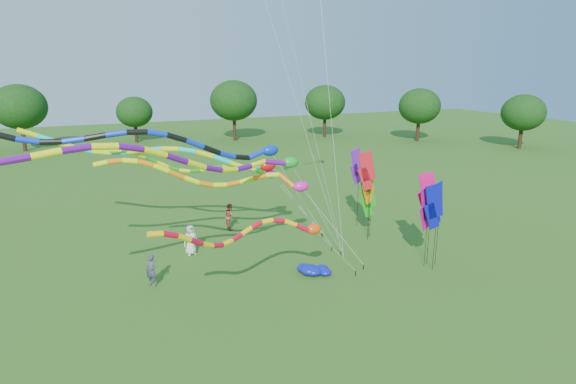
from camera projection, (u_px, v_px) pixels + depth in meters
name	position (u px, v px, depth m)	size (l,w,h in m)	color
ground	(340.00, 302.00, 22.47)	(160.00, 160.00, 0.00)	#2C5C18
tree_ring	(236.00, 184.00, 20.73)	(118.79, 119.76, 9.69)	#382314
tube_kite_red	(262.00, 232.00, 20.90)	(10.56, 3.17, 5.43)	black
tube_kite_orange	(231.00, 178.00, 23.57)	(12.71, 3.20, 7.09)	black
tube_kite_purple	(200.00, 161.00, 20.37)	(16.41, 4.97, 8.68)	black
tube_kite_blue	(183.00, 145.00, 22.74)	(16.11, 1.53, 8.68)	black
tube_kite_cyan	(179.00, 155.00, 27.87)	(16.41, 4.57, 7.92)	black
tube_kite_green	(215.00, 167.00, 28.48)	(12.00, 2.78, 6.69)	black
banner_pole_magenta_a	(426.00, 208.00, 25.48)	(1.13, 0.43, 4.63)	black
banner_pole_magenta_b	(427.00, 195.00, 25.68)	(1.10, 0.53, 5.29)	black
banner_pole_violet	(356.00, 167.00, 31.94)	(1.14, 0.38, 5.47)	black
banner_pole_red	(367.00, 171.00, 29.30)	(1.14, 0.41, 5.74)	black
banner_pole_orange	(368.00, 185.00, 29.95)	(1.13, 0.42, 4.73)	black
banner_pole_blue_b	(438.00, 204.00, 25.67)	(1.09, 0.56, 4.78)	black
banner_pole_green	(368.00, 198.00, 30.40)	(1.16, 0.23, 3.83)	black
banner_pole_blue_a	(433.00, 207.00, 24.98)	(1.16, 0.26, 4.85)	black
blue_nylon_heap	(315.00, 269.00, 25.52)	(1.67, 1.77, 0.54)	#0D18B1
person_a	(191.00, 240.00, 27.91)	(0.88, 0.57, 1.80)	silver
person_b	(151.00, 271.00, 23.85)	(0.61, 0.40, 1.67)	#3B4053
person_c	(230.00, 216.00, 32.27)	(0.86, 0.67, 1.78)	#984737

